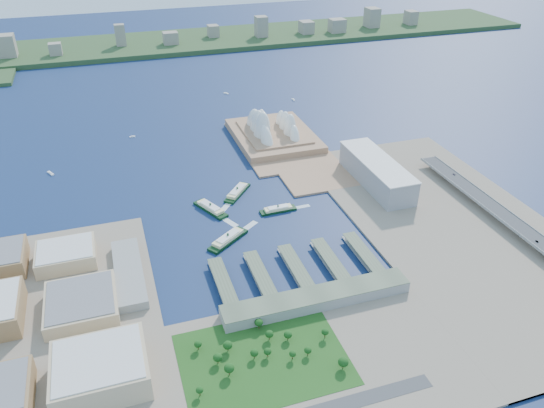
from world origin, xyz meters
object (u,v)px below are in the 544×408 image
object	(u,v)px
ferry_a	(210,207)
ferry_c	(228,238)
ferry_d	(278,208)
ferry_b	(237,191)
car_b	(537,241)
opera_house	(274,122)
car_c	(454,174)
toaster_building	(376,172)

from	to	relation	value
ferry_a	ferry_c	distance (m)	78.03
ferry_a	ferry_d	size ratio (longest dim) A/B	1.18
ferry_b	ferry_d	size ratio (longest dim) A/B	1.18
car_b	opera_house	bearing A→B (deg)	-64.92
ferry_b	ferry_a	bearing A→B (deg)	-105.29
ferry_a	ferry_c	xyz separation A→B (m)	(4.72, -77.89, 0.17)
ferry_a	ferry_c	bearing A→B (deg)	-111.99
opera_house	car_c	distance (m)	305.95
toaster_building	car_c	world-z (taller)	toaster_building
ferry_b	ferry_d	distance (m)	73.52
ferry_a	ferry_d	bearing A→B (deg)	-44.81
opera_house	ferry_a	bearing A→B (deg)	-128.13
opera_house	ferry_c	size ratio (longest dim) A/B	3.00
toaster_building	opera_house	bearing A→B (deg)	114.23
car_b	car_c	distance (m)	176.56
car_c	ferry_a	bearing A→B (deg)	-5.83
toaster_building	ferry_d	xyz separation A→B (m)	(-158.21, -25.79, -15.82)
opera_house	ferry_d	xyz separation A→B (m)	(-68.21, -225.79, -27.32)
opera_house	car_c	bearing A→B (deg)	-49.36
toaster_building	ferry_b	xyz separation A→B (m)	(-197.98, 36.03, -14.98)
opera_house	car_c	xyz separation A→B (m)	(199.00, -231.81, -16.42)
ferry_c	ferry_b	bearing A→B (deg)	-56.55
opera_house	ferry_d	size ratio (longest dim) A/B	3.63
ferry_c	car_c	distance (m)	350.60
ferry_a	car_b	size ratio (longest dim) A/B	14.24
opera_house	ferry_a	world-z (taller)	opera_house
opera_house	ferry_d	world-z (taller)	opera_house
ferry_a	ferry_b	distance (m)	55.67
opera_house	toaster_building	size ratio (longest dim) A/B	1.16
opera_house	toaster_building	xyz separation A→B (m)	(90.00, -200.00, -11.50)
ferry_a	ferry_d	distance (m)	90.57
toaster_building	ferry_a	world-z (taller)	toaster_building
ferry_d	car_c	bearing A→B (deg)	-92.96
toaster_building	ferry_d	distance (m)	161.08
car_b	car_c	world-z (taller)	car_c
toaster_building	car_c	size ratio (longest dim) A/B	30.67
toaster_building	ferry_d	world-z (taller)	toaster_building
ferry_b	car_b	world-z (taller)	car_b
ferry_b	car_b	distance (m)	386.18
ferry_b	ferry_d	bearing A→B (deg)	-17.39
ferry_b	opera_house	bearing A→B (deg)	96.49
ferry_a	car_c	size ratio (longest dim) A/B	11.52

